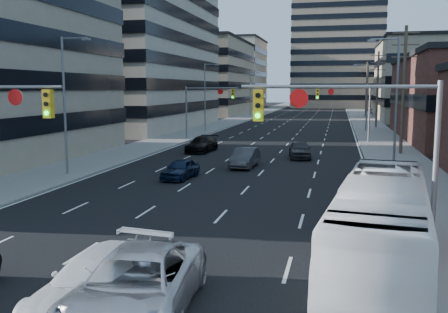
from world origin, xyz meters
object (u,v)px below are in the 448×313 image
transit_bus (382,226)px  sedan_blue (181,169)px  white_van (100,282)px  silver_suv (136,286)px

transit_bus → sedan_blue: 18.21m
white_van → silver_suv: silver_suv is taller
silver_suv → transit_bus: transit_bus is taller
transit_bus → sedan_blue: bearing=134.8°
white_van → silver_suv: size_ratio=0.87×
silver_suv → sedan_blue: size_ratio=1.59×
sedan_blue → silver_suv: bearing=-69.9°
sedan_blue → transit_bus: bearing=-46.7°
silver_suv → transit_bus: 7.73m
silver_suv → transit_bus: bearing=30.7°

